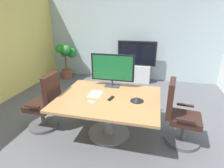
{
  "coord_description": "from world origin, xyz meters",
  "views": [
    {
      "loc": [
        0.84,
        -2.89,
        2.06
      ],
      "look_at": [
        0.12,
        0.09,
        0.88
      ],
      "focal_mm": 29.07,
      "sensor_mm": 36.0,
      "label": 1
    }
  ],
  "objects": [
    {
      "name": "whiteboard_marker",
      "position": [
        -0.1,
        -0.42,
        0.74
      ],
      "size": [
        0.13,
        0.06,
        0.02
      ],
      "primitive_type": "cube",
      "rotation": [
        0.0,
        0.0,
        -0.31
      ],
      "color": "silver",
      "rests_on": "conference_table"
    },
    {
      "name": "wall_back_glass_partition",
      "position": [
        0.0,
        3.12,
        1.42
      ],
      "size": [
        5.66,
        0.1,
        2.85
      ],
      "primitive_type": "cube",
      "color": "#9EB2B7",
      "rests_on": "ground"
    },
    {
      "name": "wall_display_unit",
      "position": [
        0.26,
        2.76,
        0.44
      ],
      "size": [
        1.2,
        0.36,
        1.31
      ],
      "color": "#B7BABC",
      "rests_on": "ground"
    },
    {
      "name": "office_chair_right",
      "position": [
        1.31,
        -0.09,
        0.46
      ],
      "size": [
        0.62,
        0.6,
        1.09
      ],
      "rotation": [
        0.0,
        0.0,
        1.45
      ],
      "color": "#4C4C51",
      "rests_on": "ground"
    },
    {
      "name": "conference_table",
      "position": [
        0.12,
        -0.16,
        0.56
      ],
      "size": [
        1.72,
        1.4,
        0.73
      ],
      "color": "olive",
      "rests_on": "ground"
    },
    {
      "name": "remote_control",
      "position": [
        0.17,
        -0.21,
        0.74
      ],
      "size": [
        0.09,
        0.18,
        0.02
      ],
      "primitive_type": "cube",
      "rotation": [
        0.0,
        0.0,
        -0.22
      ],
      "color": "black",
      "rests_on": "conference_table"
    },
    {
      "name": "paper_notepad",
      "position": [
        -0.14,
        -0.1,
        0.74
      ],
      "size": [
        0.22,
        0.31,
        0.01
      ],
      "primitive_type": "cube",
      "rotation": [
        0.0,
        0.0,
        0.05
      ],
      "color": "white",
      "rests_on": "conference_table"
    },
    {
      "name": "potted_plant",
      "position": [
        -2.07,
        2.54,
        0.77
      ],
      "size": [
        0.62,
        0.62,
        1.18
      ],
      "color": "brown",
      "rests_on": "ground"
    },
    {
      "name": "tv_monitor",
      "position": [
        0.06,
        0.36,
        1.09
      ],
      "size": [
        0.84,
        0.18,
        0.64
      ],
      "color": "#333338",
      "rests_on": "conference_table"
    },
    {
      "name": "ground_plane",
      "position": [
        0.0,
        0.0,
        0.0
      ],
      "size": [
        7.23,
        7.23,
        0.0
      ],
      "primitive_type": "plane",
      "color": "#515459"
    },
    {
      "name": "conference_phone",
      "position": [
        0.61,
        -0.2,
        0.77
      ],
      "size": [
        0.22,
        0.22,
        0.07
      ],
      "color": "black",
      "rests_on": "conference_table"
    },
    {
      "name": "office_chair_left",
      "position": [
        -1.08,
        -0.26,
        0.46
      ],
      "size": [
        0.6,
        0.57,
        1.09
      ],
      "rotation": [
        0.0,
        0.0,
        -1.57
      ],
      "color": "#4C4C51",
      "rests_on": "ground"
    }
  ]
}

